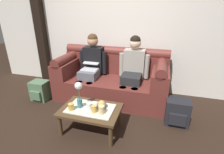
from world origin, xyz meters
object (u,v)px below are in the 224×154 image
cup_far_center (102,110)px  backpack_left (40,91)px  cup_near_left (89,106)px  cup_near_right (71,107)px  coffee_table (91,111)px  cup_far_left (94,109)px  snack_bowl (102,105)px  person_right (133,67)px  flower_vase (79,92)px  person_left (92,64)px  backpack_right (177,112)px  couch (112,79)px

cup_far_center → backpack_left: size_ratio=0.29×
cup_near_left → cup_near_right: 0.25m
coffee_table → cup_far_left: 0.15m
snack_bowl → backpack_left: size_ratio=0.36×
person_right → flower_vase: bearing=-117.5°
person_left → person_right: (0.81, 0.00, 0.00)m
snack_bowl → backpack_right: (1.05, 0.44, -0.21)m
cup_near_left → backpack_right: 1.33m
coffee_table → person_left: bearing=111.1°
person_right → snack_bowl: size_ratio=8.92×
cup_far_center → cup_near_right: bearing=-175.2°
couch → backpack_left: (-1.29, -0.51, -0.19)m
coffee_table → cup_far_center: bearing=-20.5°
cup_far_center → cup_far_left: 0.11m
couch → cup_near_left: bearing=-90.1°
person_left → backpack_right: 1.75m
person_left → person_right: bearing=0.1°
couch → cup_far_center: couch is taller
cup_far_left → backpack_right: size_ratio=0.24×
couch → backpack_left: couch is taller
person_left → cup_far_center: 1.30m
cup_far_left → backpack_right: cup_far_left is taller
person_left → backpack_left: person_left is taller
flower_vase → cup_far_left: bearing=-13.6°
cup_far_left → cup_far_center: bearing=-0.0°
flower_vase → cup_far_left: (0.24, -0.06, -0.18)m
person_left → cup_far_left: size_ratio=12.84×
cup_far_center → backpack_right: bearing=30.0°
person_left → coffee_table: bearing=-68.9°
cup_far_center → backpack_left: 1.63m
cup_far_center → flower_vase: bearing=170.6°
person_left → cup_far_center: person_left is taller
cup_near_left → backpack_left: size_ratio=0.26×
couch → flower_vase: 1.11m
person_left → cup_near_right: 1.20m
coffee_table → snack_bowl: 0.18m
backpack_right → person_right: bearing=145.2°
person_left → cup_near_left: 1.18m
cup_near_left → cup_far_left: bearing=-27.7°
cup_near_right → backpack_left: cup_near_right is taller
person_left → cup_near_left: bearing=-69.4°
couch → backpack_left: size_ratio=5.51×
person_left → cup_far_left: (0.49, -1.13, -0.25)m
cup_far_left → snack_bowl: bearing=65.9°
person_right → cup_near_left: person_right is taller
cup_near_right → backpack_left: bearing=148.2°
person_left → person_right: size_ratio=1.00×
coffee_table → cup_near_right: bearing=-155.5°
cup_far_center → backpack_right: (1.00, 0.58, -0.22)m
person_right → backpack_right: (0.79, -0.55, -0.46)m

